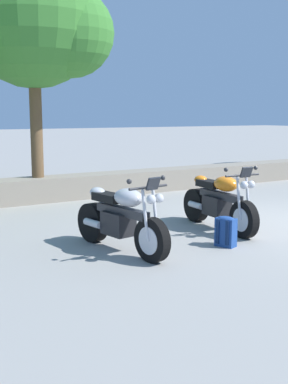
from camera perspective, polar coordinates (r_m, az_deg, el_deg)
stone_wall at (r=13.14m, az=1.79°, el=1.45°), size 36.00×0.80×0.55m
motorcycle_silver_near_left at (r=7.20m, az=-2.68°, el=-3.18°), size 0.73×2.06×1.18m
motorcycle_orange_centre at (r=8.68m, az=8.75°, el=-1.18°), size 0.67×2.07×1.18m
rider_backpack at (r=7.63m, az=9.52°, el=-4.47°), size 0.32×0.34×0.47m
leafy_tree_mid_left at (r=11.78m, az=-11.94°, el=18.73°), size 3.21×3.06×5.09m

